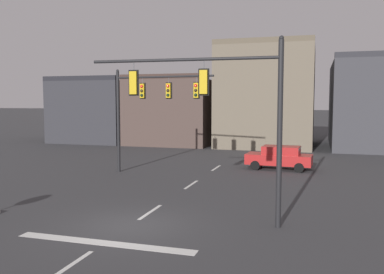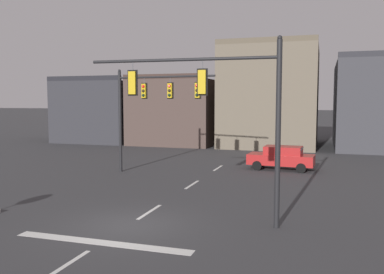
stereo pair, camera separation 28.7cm
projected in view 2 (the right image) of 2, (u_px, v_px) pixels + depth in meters
The scene contains 7 objects.
ground_plane at pixel (128, 225), 15.68m from camera, with size 400.00×400.00×0.00m, color #353538.
stop_bar_paint at pixel (102, 242), 13.78m from camera, with size 6.40×0.50×0.01m, color silver.
lane_centreline at pixel (150, 212), 17.58m from camera, with size 0.16×26.40×0.01m.
signal_mast_near_side at pixel (221, 102), 15.58m from camera, with size 7.51×0.46×7.04m.
signal_mast_far_side at pixel (149, 101), 26.37m from camera, with size 6.72×0.84×6.74m.
car_lot_nearside at pixel (281, 157), 28.26m from camera, with size 4.55×2.15×1.61m.
building_row at pixel (309, 108), 42.69m from camera, with size 50.74×13.93×10.50m.
Camera 2 is at (6.92, -13.89, 4.72)m, focal length 38.79 mm.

